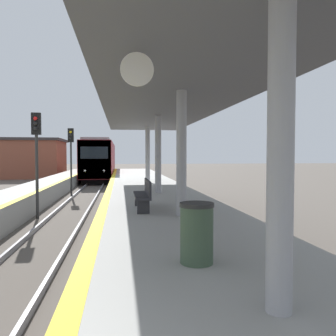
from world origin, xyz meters
name	(u,v)px	position (x,y,z in m)	size (l,w,h in m)	color
train	(101,160)	(0.00, 36.16, 2.15)	(2.88, 18.08, 4.23)	black
signal_mid	(36,145)	(-1.22, 12.76, 3.07)	(0.36, 0.31, 4.39)	#2D2D2D
signal_far	(71,149)	(-0.97, 20.54, 3.07)	(0.36, 0.31, 4.39)	#2D2D2D
station_canopy	(167,106)	(3.88, 10.31, 4.42)	(4.63, 22.59, 3.65)	#99999E
trash_bin	(197,233)	(3.37, 3.53, 1.43)	(0.54, 0.54, 0.94)	#384C38
bench	(144,194)	(2.92, 8.67, 1.45)	(0.44, 1.89, 0.92)	#28282D
station_building	(22,158)	(-9.39, 39.51, 2.32)	(9.74, 7.09, 4.61)	brown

